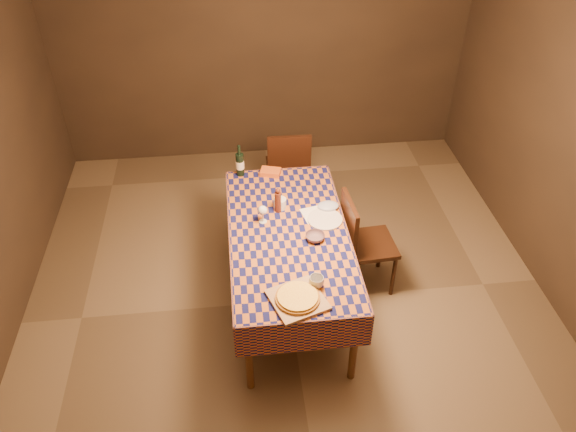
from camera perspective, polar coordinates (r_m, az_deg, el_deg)
The scene contains 16 objects.
room at distance 4.06m, azimuth 0.08°, elevation 4.56°, with size 5.00×5.10×2.70m.
dining_table at distance 4.46m, azimuth 0.07°, elevation -2.48°, with size 0.94×1.84×0.77m.
cutting_board at distance 3.87m, azimuth 0.98°, elevation -8.50°, with size 0.35×0.35×0.02m, color #9E744A.
pizza at distance 3.85m, azimuth 0.98°, elevation -8.24°, with size 0.32×0.32×0.03m.
pepper_mill at distance 4.56m, azimuth -1.03°, elevation 1.55°, with size 0.06×0.06×0.23m.
bowl at distance 4.34m, azimuth 2.77°, elevation -2.16°, with size 0.15×0.15×0.05m, color #644954.
wine_glass at distance 4.45m, azimuth -2.60°, elevation 0.52°, with size 0.08×0.08×0.15m.
wine_bottle at distance 5.02m, azimuth -4.91°, elevation 5.29°, with size 0.08×0.08×0.30m.
deli_tub at distance 4.63m, azimuth -0.83°, elevation 1.29°, with size 0.11×0.11×0.09m, color white.
takeout_container at distance 5.06m, azimuth -1.79°, elevation 4.49°, with size 0.18×0.12×0.04m, color #CF571B.
white_plate at distance 4.53m, azimuth 3.77°, elevation -0.35°, with size 0.28×0.28×0.02m, color silver.
tumbler at distance 3.95m, azimuth 2.91°, elevation -6.69°, with size 0.11×0.11×0.09m, color silver.
flour_patch at distance 4.60m, azimuth 3.17°, elevation 0.26°, with size 0.27×0.21×0.00m, color white.
flour_bag at distance 4.65m, azimuth 4.10°, elevation 1.04°, with size 0.18×0.13×0.05m, color #A5B0D3.
chair_far at distance 5.62m, azimuth 0.02°, elevation 5.09°, with size 0.43×0.44×0.93m.
chair_right at distance 4.77m, azimuth 7.39°, elevation -2.35°, with size 0.46×0.45×0.93m.
Camera 1 is at (-0.39, -3.35, 3.60)m, focal length 35.00 mm.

